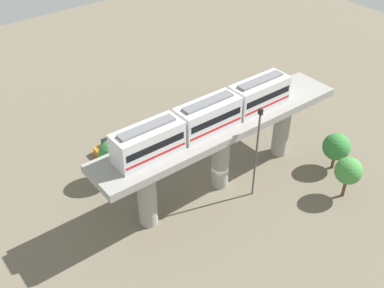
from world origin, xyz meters
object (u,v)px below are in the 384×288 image
object	(u,v)px
train	(208,116)
signal_post	(257,150)
parked_car_orange	(112,146)
parked_car_black	(219,109)
tree_mid_lot	(336,147)
tree_far_corner	(114,155)
parked_car_yellow	(175,126)
tree_near_viaduct	(348,171)

from	to	relation	value
train	signal_post	bearing A→B (deg)	47.20
parked_car_orange	train	bearing A→B (deg)	20.69
parked_car_black	signal_post	world-z (taller)	signal_post
parked_car_black	tree_mid_lot	bearing A→B (deg)	0.88
signal_post	train	bearing A→B (deg)	-132.80
signal_post	tree_far_corner	bearing A→B (deg)	-136.59
train	parked_car_black	distance (m)	18.01
signal_post	parked_car_yellow	bearing A→B (deg)	178.18
tree_near_viaduct	signal_post	world-z (taller)	signal_post
parked_car_yellow	tree_far_corner	bearing A→B (deg)	-74.59
parked_car_orange	tree_near_viaduct	xyz separation A→B (m)	(22.05, 15.52, 2.66)
parked_car_orange	tree_near_viaduct	bearing A→B (deg)	36.40
parked_car_yellow	parked_car_black	bearing A→B (deg)	81.46
parked_car_orange	parked_car_black	xyz separation A→B (m)	(1.52, 15.57, 0.00)
tree_near_viaduct	parked_car_yellow	bearing A→B (deg)	-161.66
parked_car_orange	tree_mid_lot	xyz separation A→B (m)	(18.30, 18.46, 2.24)
parked_car_yellow	signal_post	xyz separation A→B (m)	(14.86, -0.47, 5.16)
train	tree_near_viaduct	distance (m)	15.98
parked_car_yellow	tree_far_corner	world-z (taller)	tree_far_corner
tree_mid_lot	signal_post	xyz separation A→B (m)	(-2.44, -10.40, 2.92)
tree_near_viaduct	signal_post	xyz separation A→B (m)	(-6.19, -7.45, 2.50)
tree_mid_lot	tree_far_corner	xyz separation A→B (m)	(-13.42, -20.78, 0.57)
parked_car_orange	tree_far_corner	xyz separation A→B (m)	(4.88, -2.32, 2.81)
train	tree_near_viaduct	size ratio (longest dim) A/B	4.20
tree_mid_lot	tree_far_corner	world-z (taller)	tree_far_corner
tree_near_viaduct	tree_mid_lot	xyz separation A→B (m)	(-3.75, 2.95, -0.42)
parked_car_black	parked_car_yellow	bearing A→B (deg)	-103.20
train	parked_car_yellow	xyz separation A→B (m)	(-11.46, 4.15, -8.95)
train	parked_car_yellow	distance (m)	15.12
parked_car_orange	parked_car_black	bearing A→B (deg)	85.67
tree_near_viaduct	signal_post	bearing A→B (deg)	-129.72
tree_near_viaduct	tree_far_corner	size ratio (longest dim) A/B	0.93
parked_car_orange	tree_mid_lot	bearing A→B (deg)	46.52
parked_car_yellow	train	bearing A→B (deg)	-24.14
parked_car_black	tree_near_viaduct	distance (m)	20.70
parked_car_orange	parked_car_yellow	size ratio (longest dim) A/B	0.98
parked_car_yellow	signal_post	distance (m)	15.74
train	parked_car_orange	bearing A→B (deg)	-160.57
parked_car_orange	parked_car_yellow	bearing A→B (deg)	84.60
tree_far_corner	parked_car_yellow	bearing A→B (deg)	109.67
parked_car_black	tree_mid_lot	world-z (taller)	tree_mid_lot
parked_car_black	tree_near_viaduct	bearing A→B (deg)	-9.06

